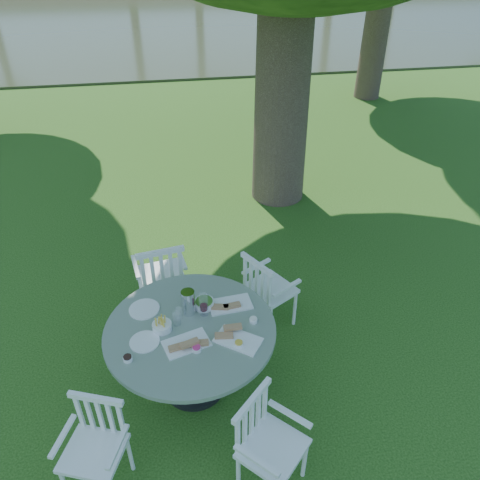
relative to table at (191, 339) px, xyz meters
name	(u,v)px	position (x,y,z in m)	size (l,w,h in m)	color
ground	(243,315)	(0.59, 0.83, -0.60)	(140.00, 140.00, 0.00)	#173D0C
table	(191,339)	(0.00, 0.00, 0.00)	(1.42, 1.42, 0.73)	black
chair_ne	(264,288)	(0.77, 0.65, -0.08)	(0.58, 0.59, 0.87)	white
chair_nw	(161,275)	(-0.22, 0.98, -0.05)	(0.53, 0.51, 0.92)	white
chair_sw	(97,438)	(-0.74, -0.71, -0.12)	(0.52, 0.50, 0.81)	white
chair_se	(263,437)	(0.43, -0.92, -0.10)	(0.59, 0.59, 0.85)	white
tableware	(191,316)	(0.02, 0.09, 0.18)	(1.11, 0.82, 0.23)	white
river	(164,4)	(0.59, 23.83, -0.60)	(100.00, 28.00, 0.12)	#2E3620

